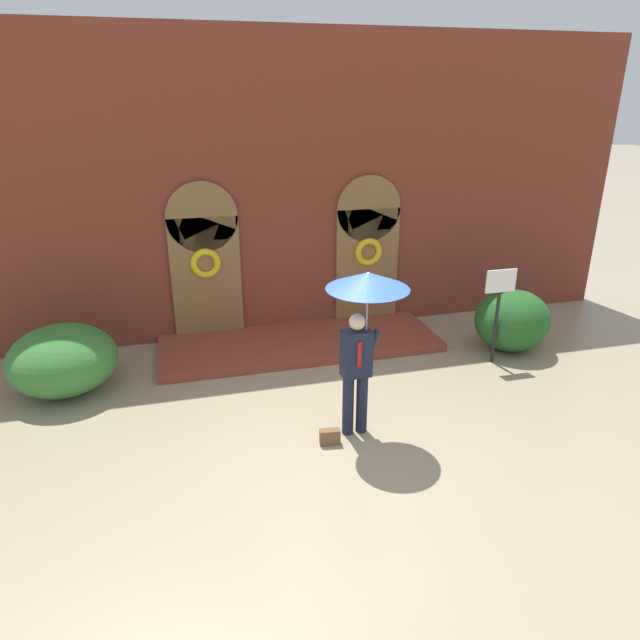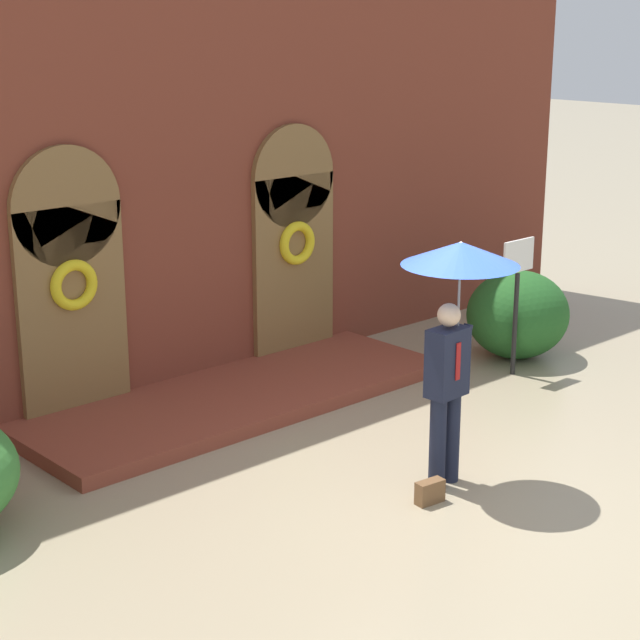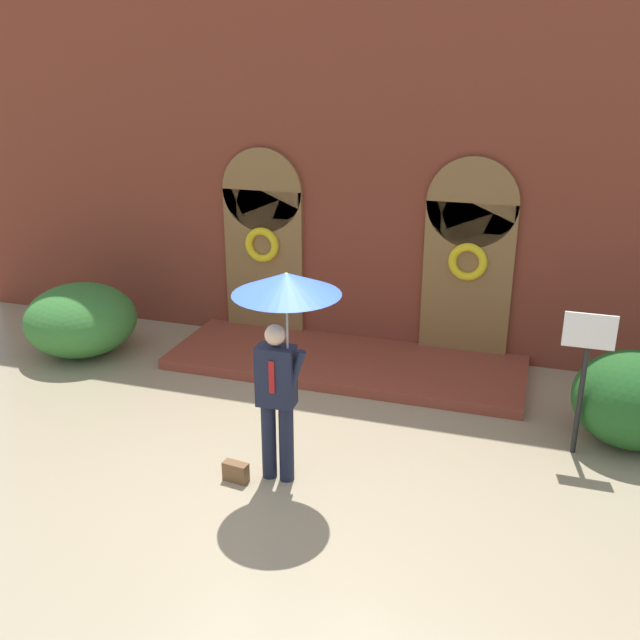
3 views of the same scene
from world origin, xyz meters
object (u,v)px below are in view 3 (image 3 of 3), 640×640
at_px(handbag, 236,472).
at_px(shrub_left, 81,320).
at_px(sign_post, 585,361).
at_px(shrub_right, 633,399).
at_px(person_with_umbrella, 284,315).

relative_size(handbag, shrub_left, 0.17).
xyz_separation_m(sign_post, shrub_left, (-7.22, 0.80, -0.62)).
height_order(handbag, shrub_right, shrub_right).
distance_m(person_with_umbrella, shrub_right, 4.32).
bearing_deg(shrub_right, shrub_left, 177.20).
relative_size(person_with_umbrella, shrub_left, 1.41).
distance_m(shrub_left, shrub_right, 7.84).
bearing_deg(shrub_right, person_with_umbrella, -151.32).
xyz_separation_m(handbag, shrub_left, (-3.71, 2.55, 0.44)).
bearing_deg(person_with_umbrella, sign_post, 27.42).
xyz_separation_m(shrub_left, shrub_right, (7.83, -0.38, 0.03)).
xyz_separation_m(handbag, sign_post, (3.51, 1.75, 1.05)).
xyz_separation_m(person_with_umbrella, sign_post, (2.99, 1.55, -0.75)).
bearing_deg(shrub_left, handbag, -34.56).
distance_m(person_with_umbrella, shrub_left, 5.02).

